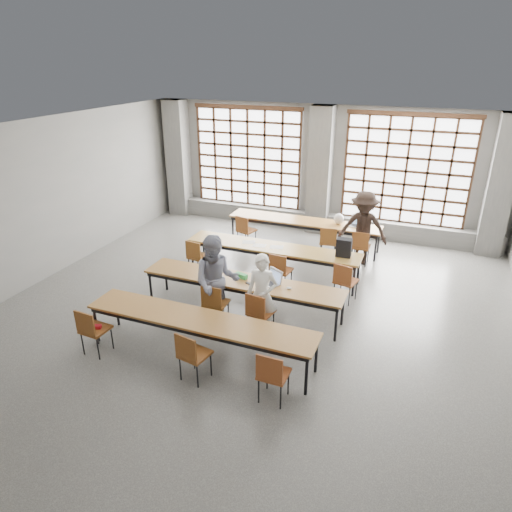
{
  "coord_description": "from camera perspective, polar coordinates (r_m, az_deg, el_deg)",
  "views": [
    {
      "loc": [
        2.93,
        -7.05,
        4.7
      ],
      "look_at": [
        -0.01,
        0.4,
        1.16
      ],
      "focal_mm": 32.0,
      "sensor_mm": 36.0,
      "label": 1
    }
  ],
  "objects": [
    {
      "name": "chair_back_right",
      "position": [
        11.22,
        12.95,
        1.43
      ],
      "size": [
        0.42,
        0.43,
        0.88
      ],
      "color": "brown",
      "rests_on": "floor"
    },
    {
      "name": "column_left",
      "position": [
        14.65,
        -9.67,
        11.9
      ],
      "size": [
        0.6,
        0.55,
        3.5
      ],
      "primitive_type": "cube",
      "color": "#555552",
      "rests_on": "floor"
    },
    {
      "name": "column_right",
      "position": [
        12.72,
        28.23,
        7.61
      ],
      "size": [
        0.6,
        0.55,
        3.5
      ],
      "primitive_type": "cube",
      "color": "#555552",
      "rests_on": "floor"
    },
    {
      "name": "chair_mid_left",
      "position": [
        10.48,
        -7.44,
        0.22
      ],
      "size": [
        0.47,
        0.48,
        0.88
      ],
      "color": "brown",
      "rests_on": "floor"
    },
    {
      "name": "desk_row_d",
      "position": [
        7.65,
        -7.07,
        -8.2
      ],
      "size": [
        4.0,
        0.7,
        0.73
      ],
      "color": "brown",
      "rests_on": "floor"
    },
    {
      "name": "laptop_front",
      "position": [
        8.66,
        2.05,
        -3.0
      ],
      "size": [
        0.46,
        0.44,
        0.26
      ],
      "color": "#B4B5B9",
      "rests_on": "desk_row_c"
    },
    {
      "name": "desk_row_b",
      "position": [
        10.34,
        2.07,
        0.86
      ],
      "size": [
        4.0,
        0.7,
        0.73
      ],
      "color": "brown",
      "rests_on": "floor"
    },
    {
      "name": "phone",
      "position": [
        8.64,
        -0.9,
        -3.45
      ],
      "size": [
        0.14,
        0.1,
        0.01
      ],
      "primitive_type": "cube",
      "rotation": [
        0.0,
        0.0,
        -0.34
      ],
      "color": "black",
      "rests_on": "desk_row_c"
    },
    {
      "name": "paper_sheet_c",
      "position": [
        10.28,
        2.6,
        1.12
      ],
      "size": [
        0.34,
        0.27,
        0.0
      ],
      "primitive_type": "cube",
      "rotation": [
        0.0,
        0.0,
        0.22
      ],
      "color": "white",
      "rests_on": "desk_row_b"
    },
    {
      "name": "chair_near_right",
      "position": [
        6.74,
        2.02,
        -14.32
      ],
      "size": [
        0.43,
        0.43,
        0.88
      ],
      "color": "brown",
      "rests_on": "floor"
    },
    {
      "name": "chair_mid_centre",
      "position": [
        9.73,
        2.98,
        -1.51
      ],
      "size": [
        0.46,
        0.47,
        0.88
      ],
      "color": "brown",
      "rests_on": "floor"
    },
    {
      "name": "paper_sheet_b",
      "position": [
        10.37,
        0.42,
        1.33
      ],
      "size": [
        0.32,
        0.24,
        0.0
      ],
      "primitive_type": "cube",
      "rotation": [
        0.0,
        0.0,
        0.11
      ],
      "color": "white",
      "rests_on": "desk_row_b"
    },
    {
      "name": "chair_mid_right",
      "position": [
        9.44,
        11.01,
        -2.81
      ],
      "size": [
        0.51,
        0.51,
        0.88
      ],
      "color": "brown",
      "rests_on": "floor"
    },
    {
      "name": "red_pouch",
      "position": [
        8.24,
        -19.46,
        -8.35
      ],
      "size": [
        0.22,
        0.15,
        0.06
      ],
      "primitive_type": "cube",
      "rotation": [
        0.0,
        0.0,
        0.42
      ],
      "color": "#A7141F",
      "rests_on": "chair_near_left"
    },
    {
      "name": "plastic_bag",
      "position": [
        11.84,
        10.31,
        4.59
      ],
      "size": [
        0.31,
        0.27,
        0.29
      ],
      "primitive_type": "ellipsoid",
      "rotation": [
        0.0,
        0.0,
        -0.27
      ],
      "color": "silver",
      "rests_on": "desk_row_a"
    },
    {
      "name": "chair_front_right",
      "position": [
        8.18,
        0.34,
        -6.76
      ],
      "size": [
        0.49,
        0.49,
        0.88
      ],
      "color": "brown",
      "rests_on": "floor"
    },
    {
      "name": "floor",
      "position": [
        8.97,
        -0.9,
        -7.77
      ],
      "size": [
        11.0,
        11.0,
        0.0
      ],
      "primitive_type": "plane",
      "color": "#4C4C49",
      "rests_on": "ground"
    },
    {
      "name": "mouse",
      "position": [
        8.47,
        4.14,
        -4.01
      ],
      "size": [
        0.1,
        0.07,
        0.04
      ],
      "primitive_type": "ellipsoid",
      "rotation": [
        0.0,
        0.0,
        0.02
      ],
      "color": "white",
      "rests_on": "desk_row_c"
    },
    {
      "name": "chair_near_left",
      "position": [
        8.17,
        -19.88,
        -8.38
      ],
      "size": [
        0.45,
        0.45,
        0.88
      ],
      "color": "brown",
      "rests_on": "floor"
    },
    {
      "name": "paper_sheet_a",
      "position": [
        10.56,
        -0.91,
        1.76
      ],
      "size": [
        0.35,
        0.29,
        0.0
      ],
      "primitive_type": "cube",
      "rotation": [
        0.0,
        0.0,
        0.32
      ],
      "color": "silver",
      "rests_on": "desk_row_b"
    },
    {
      "name": "ceiling",
      "position": [
        7.73,
        -1.07,
        14.91
      ],
      "size": [
        11.0,
        11.0,
        0.0
      ],
      "primitive_type": "plane",
      "rotation": [
        3.14,
        0.0,
        0.0
      ],
      "color": "silver",
      "rests_on": "floor"
    },
    {
      "name": "student_female",
      "position": [
        8.43,
        -4.97,
        -3.15
      ],
      "size": [
        1.05,
        0.95,
        1.77
      ],
      "primitive_type": "imported",
      "rotation": [
        0.0,
        0.0,
        0.39
      ],
      "color": "#181F49",
      "rests_on": "floor"
    },
    {
      "name": "student_back",
      "position": [
        11.21,
        13.23,
        3.4
      ],
      "size": [
        1.18,
        0.69,
        1.81
      ],
      "primitive_type": "imported",
      "rotation": [
        0.0,
        0.0,
        0.02
      ],
      "color": "black",
      "rests_on": "floor"
    },
    {
      "name": "wall_back",
      "position": [
        13.22,
        8.32,
        10.71
      ],
      "size": [
        10.0,
        0.0,
        10.0
      ],
      "primitive_type": "plane",
      "rotation": [
        1.57,
        0.0,
        0.0
      ],
      "color": "slate",
      "rests_on": "floor"
    },
    {
      "name": "desk_row_c",
      "position": [
        8.82,
        -1.73,
        -3.39
      ],
      "size": [
        4.0,
        0.7,
        0.73
      ],
      "color": "brown",
      "rests_on": "floor"
    },
    {
      "name": "column_mid",
      "position": [
        12.96,
        8.02,
        10.46
      ],
      "size": [
        0.6,
        0.55,
        3.5
      ],
      "primitive_type": "cube",
      "color": "#555552",
      "rests_on": "floor"
    },
    {
      "name": "chair_front_left",
      "position": [
        8.49,
        -5.25,
        -5.62
      ],
      "size": [
        0.43,
        0.44,
        0.88
      ],
      "color": "brown",
      "rests_on": "floor"
    },
    {
      "name": "chair_near_mid",
      "position": [
        7.19,
        -8.08,
        -11.81
      ],
      "size": [
        0.49,
        0.49,
        0.88
      ],
      "color": "brown",
      "rests_on": "floor"
    },
    {
      "name": "student_male",
      "position": [
        8.16,
        0.76,
        -4.91
      ],
      "size": [
        0.62,
        0.46,
        1.55
      ],
      "primitive_type": "imported",
      "rotation": [
        0.0,
        0.0,
        0.16
      ],
      "color": "white",
      "rests_on": "floor"
    },
    {
      "name": "chair_back_left",
      "position": [
        11.98,
        -1.41,
        3.5
      ],
      "size": [
        0.51,
        0.52,
        0.88
      ],
      "color": "brown",
      "rests_on": "floor"
    },
    {
      "name": "window_left",
      "position": [
        13.79,
        -1.03,
        12.14
      ],
      "size": [
        3.32,
        0.12,
        3.0
      ],
      "color": "white",
      "rests_on": "wall_back"
    },
    {
      "name": "wall_left",
      "position": [
        11.02,
        -25.92,
        5.89
      ],
      "size": [
        0.0,
        11.0,
        11.0
      ],
      "primitive_type": "plane",
      "rotation": [
        1.57,
        0.0,
        1.57
      ],
      "color": "slate",
      "rests_on": "floor"
    },
    {
      "name": "window_right",
      "position": [
        12.8,
        18.23,
        10.04
      ],
      "size": [
        3.32,
        0.12,
        3.0
      ],
      "color": "white",
      "rests_on": "wall_back"
    },
    {
      "name": "backpack",
      "position": [
        9.91,
        10.93,
        1.03
      ],
      "size": [
        0.33,
        0.21,
        0.4
      ],
      "primitive_type": "cube",
      "rotation": [
        0.0,
        0.0,
        0.04
      ],
      "color": "black",
      "rests_on": "desk_row_b"
    },
    {
      "name": "sill_ledge",
      "position": [
        13.45,
        7.74,
        4.31
      ],
      "size": [
        9.8,
        0.35,
        0.5
      ],
      "primitive_type": "cube",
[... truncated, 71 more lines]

